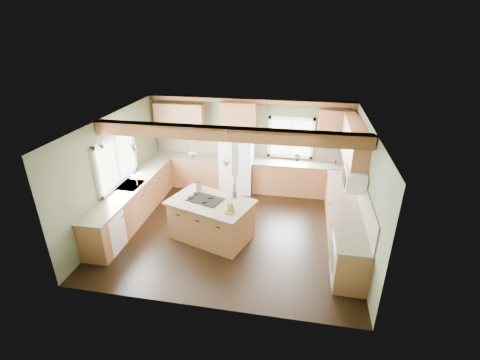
# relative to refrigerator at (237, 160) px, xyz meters

# --- Properties ---
(floor) EXTENTS (5.60, 5.60, 0.00)m
(floor) POSITION_rel_refrigerator_xyz_m (0.30, -2.12, -0.90)
(floor) COLOR black
(floor) RESTS_ON ground
(ceiling) EXTENTS (5.60, 5.60, 0.00)m
(ceiling) POSITION_rel_refrigerator_xyz_m (0.30, -2.12, 1.70)
(ceiling) COLOR silver
(ceiling) RESTS_ON wall_back
(wall_back) EXTENTS (5.60, 0.00, 5.60)m
(wall_back) POSITION_rel_refrigerator_xyz_m (0.30, 0.38, 0.40)
(wall_back) COLOR #4D563D
(wall_back) RESTS_ON ground
(wall_left) EXTENTS (0.00, 5.00, 5.00)m
(wall_left) POSITION_rel_refrigerator_xyz_m (-2.50, -2.12, 0.40)
(wall_left) COLOR #4D563D
(wall_left) RESTS_ON ground
(wall_right) EXTENTS (0.00, 5.00, 5.00)m
(wall_right) POSITION_rel_refrigerator_xyz_m (3.10, -2.12, 0.40)
(wall_right) COLOR #4D563D
(wall_right) RESTS_ON ground
(ceiling_beam) EXTENTS (5.55, 0.26, 0.26)m
(ceiling_beam) POSITION_rel_refrigerator_xyz_m (0.30, -2.52, 1.57)
(ceiling_beam) COLOR #502A16
(ceiling_beam) RESTS_ON ceiling
(soffit_trim) EXTENTS (5.55, 0.20, 0.10)m
(soffit_trim) POSITION_rel_refrigerator_xyz_m (0.30, 0.28, 1.64)
(soffit_trim) COLOR #502A16
(soffit_trim) RESTS_ON ceiling
(backsplash_back) EXTENTS (5.58, 0.03, 0.58)m
(backsplash_back) POSITION_rel_refrigerator_xyz_m (0.30, 0.36, 0.31)
(backsplash_back) COLOR brown
(backsplash_back) RESTS_ON wall_back
(backsplash_right) EXTENTS (0.03, 3.70, 0.58)m
(backsplash_right) POSITION_rel_refrigerator_xyz_m (3.08, -2.07, 0.31)
(backsplash_right) COLOR brown
(backsplash_right) RESTS_ON wall_right
(base_cab_back_left) EXTENTS (2.02, 0.60, 0.88)m
(base_cab_back_left) POSITION_rel_refrigerator_xyz_m (-1.49, 0.08, -0.46)
(base_cab_back_left) COLOR brown
(base_cab_back_left) RESTS_ON floor
(counter_back_left) EXTENTS (2.06, 0.64, 0.04)m
(counter_back_left) POSITION_rel_refrigerator_xyz_m (-1.49, 0.08, 0.00)
(counter_back_left) COLOR #4A4436
(counter_back_left) RESTS_ON base_cab_back_left
(base_cab_back_right) EXTENTS (2.62, 0.60, 0.88)m
(base_cab_back_right) POSITION_rel_refrigerator_xyz_m (1.79, 0.08, -0.46)
(base_cab_back_right) COLOR brown
(base_cab_back_right) RESTS_ON floor
(counter_back_right) EXTENTS (2.66, 0.64, 0.04)m
(counter_back_right) POSITION_rel_refrigerator_xyz_m (1.79, 0.08, 0.00)
(counter_back_right) COLOR #4A4436
(counter_back_right) RESTS_ON base_cab_back_right
(base_cab_left) EXTENTS (0.60, 3.70, 0.88)m
(base_cab_left) POSITION_rel_refrigerator_xyz_m (-2.20, -2.07, -0.46)
(base_cab_left) COLOR brown
(base_cab_left) RESTS_ON floor
(counter_left) EXTENTS (0.64, 3.74, 0.04)m
(counter_left) POSITION_rel_refrigerator_xyz_m (-2.20, -2.07, 0.00)
(counter_left) COLOR #4A4436
(counter_left) RESTS_ON base_cab_left
(base_cab_right) EXTENTS (0.60, 3.70, 0.88)m
(base_cab_right) POSITION_rel_refrigerator_xyz_m (2.80, -2.07, -0.46)
(base_cab_right) COLOR brown
(base_cab_right) RESTS_ON floor
(counter_right) EXTENTS (0.64, 3.74, 0.04)m
(counter_right) POSITION_rel_refrigerator_xyz_m (2.80, -2.07, 0.00)
(counter_right) COLOR #4A4436
(counter_right) RESTS_ON base_cab_right
(upper_cab_back_left) EXTENTS (1.40, 0.35, 0.90)m
(upper_cab_back_left) POSITION_rel_refrigerator_xyz_m (-1.69, 0.21, 1.05)
(upper_cab_back_left) COLOR brown
(upper_cab_back_left) RESTS_ON wall_back
(upper_cab_over_fridge) EXTENTS (0.96, 0.35, 0.70)m
(upper_cab_over_fridge) POSITION_rel_refrigerator_xyz_m (-0.00, 0.21, 1.25)
(upper_cab_over_fridge) COLOR brown
(upper_cab_over_fridge) RESTS_ON wall_back
(upper_cab_right) EXTENTS (0.35, 2.20, 0.90)m
(upper_cab_right) POSITION_rel_refrigerator_xyz_m (2.92, -1.22, 1.05)
(upper_cab_right) COLOR brown
(upper_cab_right) RESTS_ON wall_right
(upper_cab_back_corner) EXTENTS (0.90, 0.35, 0.90)m
(upper_cab_back_corner) POSITION_rel_refrigerator_xyz_m (2.60, 0.21, 1.05)
(upper_cab_back_corner) COLOR brown
(upper_cab_back_corner) RESTS_ON wall_back
(window_left) EXTENTS (0.04, 1.60, 1.05)m
(window_left) POSITION_rel_refrigerator_xyz_m (-2.48, -2.07, 0.65)
(window_left) COLOR white
(window_left) RESTS_ON wall_left
(window_back) EXTENTS (1.10, 0.04, 1.00)m
(window_back) POSITION_rel_refrigerator_xyz_m (1.45, 0.36, 0.65)
(window_back) COLOR white
(window_back) RESTS_ON wall_back
(sink) EXTENTS (0.50, 0.65, 0.03)m
(sink) POSITION_rel_refrigerator_xyz_m (-2.20, -2.07, 0.01)
(sink) COLOR #262628
(sink) RESTS_ON counter_left
(faucet) EXTENTS (0.02, 0.02, 0.28)m
(faucet) POSITION_rel_refrigerator_xyz_m (-2.02, -2.07, 0.15)
(faucet) COLOR #B2B2B7
(faucet) RESTS_ON sink
(dishwasher) EXTENTS (0.60, 0.60, 0.84)m
(dishwasher) POSITION_rel_refrigerator_xyz_m (-2.19, -3.37, -0.47)
(dishwasher) COLOR white
(dishwasher) RESTS_ON floor
(oven) EXTENTS (0.60, 0.72, 0.84)m
(oven) POSITION_rel_refrigerator_xyz_m (2.79, -3.37, -0.47)
(oven) COLOR white
(oven) RESTS_ON floor
(microwave) EXTENTS (0.40, 0.70, 0.38)m
(microwave) POSITION_rel_refrigerator_xyz_m (2.88, -2.17, 0.65)
(microwave) COLOR white
(microwave) RESTS_ON wall_right
(pendant_left) EXTENTS (0.18, 0.18, 0.16)m
(pendant_left) POSITION_rel_refrigerator_xyz_m (-0.49, -2.39, 0.98)
(pendant_left) COLOR #B2B2B7
(pendant_left) RESTS_ON ceiling
(pendant_right) EXTENTS (0.18, 0.18, 0.16)m
(pendant_right) POSITION_rel_refrigerator_xyz_m (0.29, -2.66, 0.98)
(pendant_right) COLOR #B2B2B7
(pendant_right) RESTS_ON ceiling
(refrigerator) EXTENTS (0.90, 0.74, 1.80)m
(refrigerator) POSITION_rel_refrigerator_xyz_m (0.00, 0.00, 0.00)
(refrigerator) COLOR white
(refrigerator) RESTS_ON floor
(island) EXTENTS (1.90, 1.50, 0.88)m
(island) POSITION_rel_refrigerator_xyz_m (-0.10, -2.52, -0.46)
(island) COLOR olive
(island) RESTS_ON floor
(island_top) EXTENTS (2.04, 1.64, 0.04)m
(island_top) POSITION_rel_refrigerator_xyz_m (-0.10, -2.52, 0.00)
(island_top) COLOR #4A4436
(island_top) RESTS_ON island
(cooktop) EXTENTS (0.84, 0.69, 0.02)m
(cooktop) POSITION_rel_refrigerator_xyz_m (-0.23, -2.48, 0.03)
(cooktop) COLOR black
(cooktop) RESTS_ON island_top
(knife_block) EXTENTS (0.11, 0.09, 0.18)m
(knife_block) POSITION_rel_refrigerator_xyz_m (-0.50, -2.05, 0.11)
(knife_block) COLOR brown
(knife_block) RESTS_ON island_top
(utensil_crock) EXTENTS (0.12, 0.12, 0.15)m
(utensil_crock) POSITION_rel_refrigerator_xyz_m (0.37, -2.24, 0.10)
(utensil_crock) COLOR #3B362F
(utensil_crock) RESTS_ON island_top
(bottle_tray) EXTENTS (0.31, 0.31, 0.22)m
(bottle_tray) POSITION_rel_refrigerator_xyz_m (0.42, -2.91, 0.13)
(bottle_tray) COLOR brown
(bottle_tray) RESTS_ON island_top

